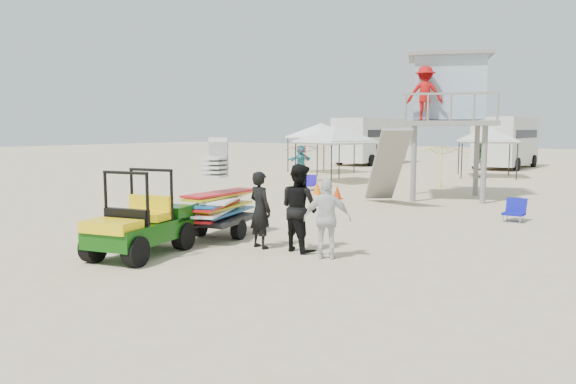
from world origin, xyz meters
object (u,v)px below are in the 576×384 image
Objects in this scene: surf_trailer at (218,202)px; man_left at (260,210)px; lifeguard_tower at (447,94)px; utility_cart at (138,217)px.

surf_trailer reaches higher than man_left.
surf_trailer is 11.02m from lifeguard_tower.
utility_cart is 13.27m from lifeguard_tower.
lifeguard_tower is at bearing 83.32° from utility_cart.
utility_cart is 0.48× the size of lifeguard_tower.
lifeguard_tower reaches higher than man_left.
lifeguard_tower is (-0.02, 10.81, 2.97)m from man_left.
utility_cart is 1.48× the size of man_left.
surf_trailer is at bearing 1.09° from man_left.
utility_cart is at bearing 65.51° from man_left.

